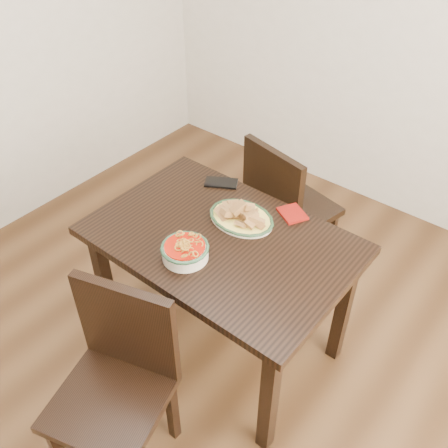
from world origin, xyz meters
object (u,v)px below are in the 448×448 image
Objects in this scene: dining_table at (221,253)px; chair_far at (284,204)px; chair_near at (119,374)px; smartphone at (221,183)px; fish_plate at (242,212)px; noodle_bowl at (185,250)px.

dining_table is 1.31× the size of chair_far.
chair_near is 1.06m from smartphone.
chair_near is (0.11, -1.33, 0.00)m from chair_far.
fish_plate is at bearing -63.93° from smartphone.
fish_plate reaches higher than noodle_bowl.
dining_table is at bearing 74.99° from chair_near.
noodle_bowl is at bearing 79.95° from chair_near.
chair_far is at bearing 97.09° from dining_table.
noodle_bowl reaches higher than dining_table.
chair_near reaches higher than noodle_bowl.
chair_far is 5.45× the size of smartphone.
fish_plate is 0.31m from smartphone.
chair_near reaches higher than fish_plate.
chair_far reaches higher than dining_table.
chair_near is at bearing -87.81° from dining_table.
chair_near is 4.32× the size of noodle_bowl.
smartphone is (-0.26, 0.32, 0.11)m from dining_table.
chair_near is at bearing -82.85° from noodle_bowl.
noodle_bowl is at bearing -97.26° from smartphone.
dining_table is 5.65× the size of noodle_bowl.
smartphone is (-0.26, 0.17, -0.04)m from fish_plate.
chair_far is at bearing 93.21° from noodle_bowl.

